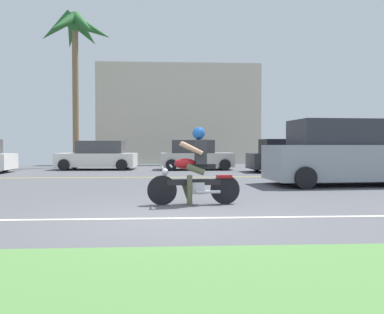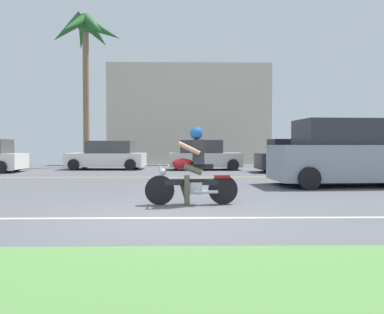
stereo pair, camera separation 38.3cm
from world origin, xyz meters
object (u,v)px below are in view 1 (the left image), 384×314
at_px(suv_nearby, 348,154).
at_px(parked_car_1, 98,156).
at_px(motorcyclist, 195,172).
at_px(parked_car_3, 290,157).
at_px(parked_car_2, 196,156).
at_px(palm_tree_0, 76,35).

relative_size(suv_nearby, parked_car_1, 1.29).
height_order(motorcyclist, parked_car_3, motorcyclist).
distance_m(suv_nearby, parked_car_3, 6.02).
relative_size(motorcyclist, parked_car_2, 0.54).
bearing_deg(parked_car_1, parked_car_3, -14.33).
height_order(parked_car_3, palm_tree_0, palm_tree_0).
bearing_deg(parked_car_2, palm_tree_0, 158.53).
height_order(motorcyclist, palm_tree_0, palm_tree_0).
distance_m(motorcyclist, suv_nearby, 6.33).
bearing_deg(motorcyclist, parked_car_3, 62.55).
relative_size(motorcyclist, parked_car_3, 0.48).
height_order(motorcyclist, parked_car_1, motorcyclist).
relative_size(suv_nearby, parked_car_3, 1.28).
xyz_separation_m(suv_nearby, parked_car_3, (0.04, 6.02, -0.27)).
bearing_deg(motorcyclist, parked_car_2, 86.03).
relative_size(parked_car_1, palm_tree_0, 0.46).
xyz_separation_m(motorcyclist, palm_tree_0, (-5.72, 14.35, 6.70)).
distance_m(parked_car_3, palm_tree_0, 13.50).
bearing_deg(parked_car_2, motorcyclist, -93.97).
height_order(parked_car_2, palm_tree_0, palm_tree_0).
distance_m(parked_car_1, parked_car_3, 9.53).
bearing_deg(suv_nearby, palm_tree_0, 135.60).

